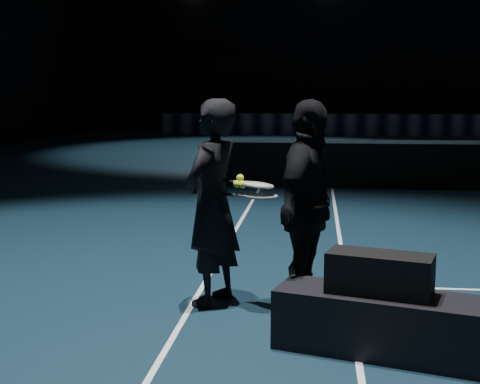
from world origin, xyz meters
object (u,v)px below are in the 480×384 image
Objects in this scene: racket_lower at (261,196)px; tennis_balls at (240,182)px; racket_upper at (257,185)px; player_a at (212,203)px; player_b at (307,209)px; player_bench at (378,323)px; racket_bag at (380,274)px.

tennis_balls reaches higher than racket_lower.
player_a is at bearing -178.29° from racket_upper.
racket_upper is (-0.43, 0.15, 0.17)m from player_b.
tennis_balls is at bearing 92.24° from player_b.
player_a is 2.65× the size of racket_lower.
racket_lower reaches higher than player_bench.
tennis_balls is (0.25, -0.06, 0.19)m from player_a.
player_bench is 12.18× the size of tennis_balls.
racket_bag is 1.42m from racket_upper.
racket_bag is 1.07× the size of racket_lower.
player_a is at bearing 160.33° from racket_bag.
player_bench is 1.69m from tennis_balls.
racket_lower is (-0.92, 0.88, 0.76)m from player_bench.
player_bench is 0.37m from racket_bag.
player_b is 14.99× the size of tennis_balls.
player_b is at bearing 0.00° from racket_lower.
player_a is 14.99× the size of tennis_balls.
racket_lower is 5.67× the size of tennis_balls.
player_bench is 1.16m from player_b.
racket_upper is at bearing 152.24° from player_bench.
player_bench is 1.48m from racket_lower.
racket_upper reaches higher than racket_lower.
racket_upper is at bearing 152.24° from racket_bag.
player_bench is 0.81× the size of player_a.
tennis_balls is (-0.58, 0.15, 0.19)m from player_b.
player_b is at bearing 140.51° from racket_bag.
player_a reaches higher than racket_lower.
tennis_balls is at bearing 178.53° from racket_lower.
racket_bag is 0.41× the size of player_a.
player_b reaches higher than racket_lower.
player_a is at bearing -180.00° from racket_lower.
racket_bag is 0.99m from player_b.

